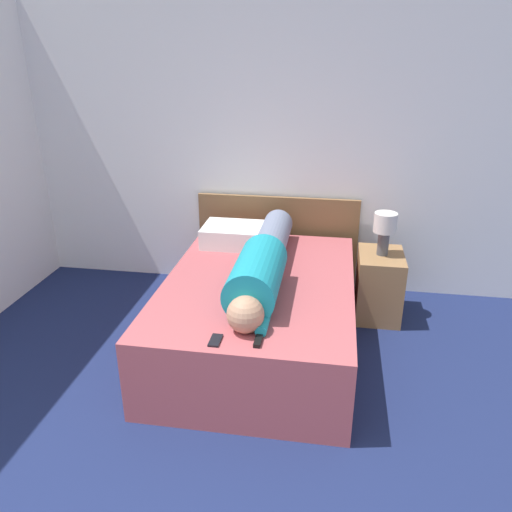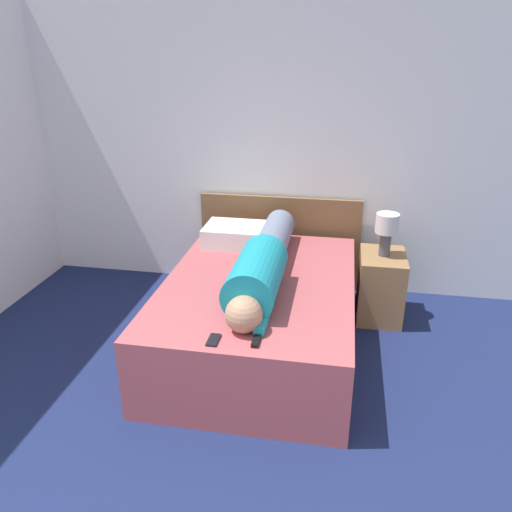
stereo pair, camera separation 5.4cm
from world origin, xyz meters
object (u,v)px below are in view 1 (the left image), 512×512
Objects in this scene: tv_remote at (259,340)px; table_lamp at (385,227)px; person_lying at (263,264)px; cell_phone at (215,340)px; bed at (259,313)px; pillow_near_headboard at (240,235)px; nightstand at (379,285)px.

table_lamp is at bearing 61.30° from tv_remote.
table_lamp is at bearing 37.16° from person_lying.
person_lying is 13.50× the size of cell_phone.
person_lying is (0.03, -0.03, 0.43)m from bed.
person_lying is at bearing -67.03° from pillow_near_headboard.
cell_phone reaches higher than bed.
nightstand is 1.85m from cell_phone.
table_lamp is (0.00, 0.00, 0.51)m from nightstand.
tv_remote reaches higher than bed.
person_lying is at bearing -142.84° from table_lamp.
table_lamp reaches higher than bed.
person_lying is 11.70× the size of tv_remote.
table_lamp reaches higher than nightstand.
bed is 1.23m from table_lamp.
table_lamp is 2.73× the size of cell_phone.
cell_phone is at bearing -124.91° from table_lamp.
nightstand is at bearing 0.00° from table_lamp.
pillow_near_headboard reaches higher than cell_phone.
tv_remote reaches higher than nightstand.
bed is 0.43m from person_lying.
pillow_near_headboard reaches higher than nightstand.
pillow_near_headboard is at bearing 112.97° from person_lying.
bed is 0.81m from pillow_near_headboard.
bed is 5.50× the size of table_lamp.
cell_phone is (-0.15, -0.82, -0.14)m from person_lying.
bed is at bearing -145.17° from nightstand.
person_lying is at bearing -142.84° from nightstand.
pillow_near_headboard is 1.54m from cell_phone.
nightstand is 1.25m from pillow_near_headboard.
pillow_near_headboard is 1.54m from tv_remote.
cell_phone is at bearing -100.52° from person_lying.
nightstand is 4.31× the size of cell_phone.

